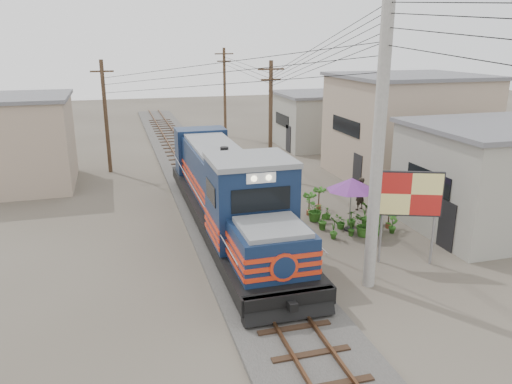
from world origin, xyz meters
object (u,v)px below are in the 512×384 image
object	(u,v)px
billboard	(410,196)
market_umbrella	(352,184)
locomotive	(228,193)
vendor	(360,194)

from	to	relation	value
billboard	market_umbrella	distance (m)	3.76
locomotive	billboard	size ratio (longest dim) A/B	4.51
billboard	market_umbrella	bearing A→B (deg)	119.01
vendor	locomotive	bearing A→B (deg)	-16.76
billboard	market_umbrella	size ratio (longest dim) A/B	1.43
billboard	locomotive	bearing A→B (deg)	159.13
locomotive	billboard	bearing A→B (deg)	-42.11
market_umbrella	vendor	world-z (taller)	market_umbrella
locomotive	billboard	distance (m)	7.70
billboard	vendor	xyz separation A→B (m)	(1.24, 6.12, -1.83)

